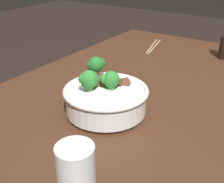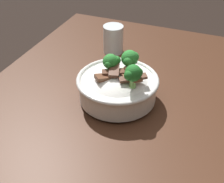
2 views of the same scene
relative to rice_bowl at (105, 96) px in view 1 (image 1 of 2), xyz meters
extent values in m
cube|color=#472819|center=(0.15, 0.00, -0.07)|extent=(1.31, 0.77, 0.05)
cube|color=#472819|center=(0.72, 0.30, -0.46)|extent=(0.09, 0.09, 0.73)
cylinder|color=white|center=(0.00, 0.00, -0.05)|extent=(0.10, 0.10, 0.01)
cylinder|color=white|center=(0.00, 0.00, -0.01)|extent=(0.21, 0.21, 0.06)
torus|color=white|center=(0.00, 0.00, 0.02)|extent=(0.22, 0.22, 0.01)
ellipsoid|color=white|center=(0.00, 0.00, 0.00)|extent=(0.18, 0.18, 0.07)
cube|color=brown|center=(0.00, 0.04, 0.05)|extent=(0.07, 0.07, 0.01)
cube|color=brown|center=(0.02, -0.02, 0.03)|extent=(0.07, 0.06, 0.02)
cube|color=brown|center=(0.00, 0.02, 0.04)|extent=(0.05, 0.05, 0.01)
cube|color=#563323|center=(0.01, 0.04, 0.04)|extent=(0.05, 0.07, 0.01)
cube|color=#563323|center=(0.00, -0.01, 0.05)|extent=(0.06, 0.04, 0.02)
cube|color=#563323|center=(0.01, -0.01, 0.04)|extent=(0.04, 0.06, 0.01)
cylinder|color=#5B9947|center=(-0.01, -0.03, 0.03)|extent=(0.02, 0.02, 0.02)
sphere|color=#2D8433|center=(-0.01, -0.03, 0.06)|extent=(0.04, 0.04, 0.04)
sphere|color=#2D8433|center=(0.00, -0.03, 0.06)|extent=(0.02, 0.02, 0.02)
sphere|color=#2D8433|center=(-0.02, -0.01, 0.06)|extent=(0.02, 0.02, 0.02)
cylinder|color=#5B9947|center=(-0.04, 0.01, 0.03)|extent=(0.01, 0.01, 0.02)
sphere|color=#2D8433|center=(-0.04, 0.01, 0.06)|extent=(0.04, 0.04, 0.04)
sphere|color=#2D8433|center=(-0.03, 0.02, 0.06)|extent=(0.03, 0.03, 0.03)
sphere|color=#2D8433|center=(-0.05, 0.02, 0.06)|extent=(0.03, 0.03, 0.03)
cylinder|color=#7AB256|center=(0.03, 0.05, 0.04)|extent=(0.02, 0.02, 0.03)
sphere|color=#237028|center=(0.03, 0.05, 0.07)|extent=(0.04, 0.04, 0.04)
sphere|color=#237028|center=(0.04, 0.04, 0.07)|extent=(0.02, 0.02, 0.02)
sphere|color=#237028|center=(0.02, 0.06, 0.06)|extent=(0.02, 0.02, 0.02)
cylinder|color=white|center=(-0.25, -0.11, 0.00)|extent=(0.07, 0.07, 0.09)
cylinder|color=olive|center=(-0.25, -0.11, -0.02)|extent=(0.06, 0.06, 0.04)
cylinder|color=tan|center=(0.58, 0.14, -0.05)|extent=(0.20, 0.05, 0.01)
cylinder|color=tan|center=(0.58, 0.16, -0.05)|extent=(0.20, 0.06, 0.01)
camera|label=1|loc=(-0.52, -0.37, 0.33)|focal=45.67mm
camera|label=2|loc=(0.62, 0.23, 0.46)|focal=48.83mm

